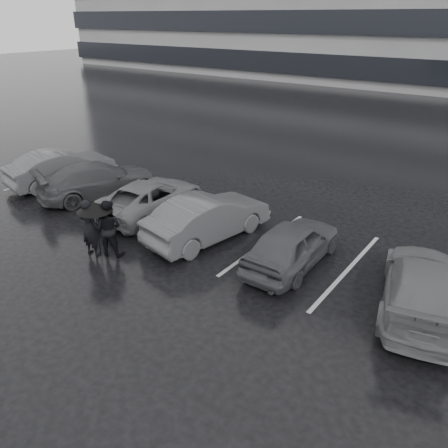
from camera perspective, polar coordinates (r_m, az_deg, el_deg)
ground at (r=12.61m, az=-3.05°, el=-5.99°), size 160.00×160.00×0.00m
car_main at (r=12.69m, az=8.94°, el=-2.59°), size 1.67×3.97×1.34m
car_west_a at (r=14.04m, az=-2.08°, el=0.87°), size 2.26×4.62×1.46m
car_west_b at (r=16.09m, az=-9.62°, el=3.44°), size 2.49×4.70×1.26m
car_west_c at (r=18.14m, az=-16.02°, el=5.57°), size 3.41×5.11×1.38m
car_west_d at (r=19.99m, az=-20.45°, el=6.94°), size 2.37×4.70×1.48m
car_east at (r=11.75m, az=24.56°, el=-7.36°), size 2.87×4.87×1.32m
pedestrian_left at (r=13.56m, az=-17.13°, el=-0.46°), size 0.70×0.51×1.80m
pedestrian_right at (r=13.44m, az=-14.86°, el=-0.51°), size 1.05×0.95×1.76m
umbrella at (r=13.16m, az=-16.58°, el=2.16°), size 1.04×1.04×1.76m
stall_stripes at (r=14.77m, az=0.67°, el=-0.93°), size 19.72×5.00×0.00m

